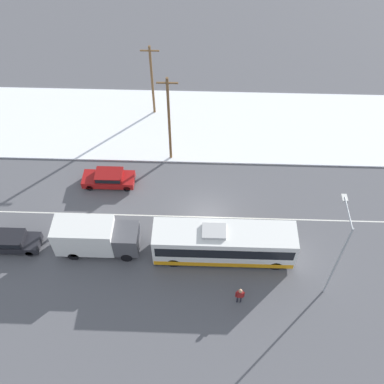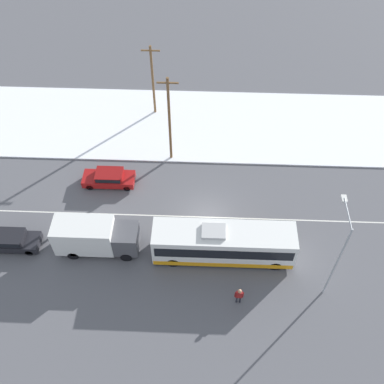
# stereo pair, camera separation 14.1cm
# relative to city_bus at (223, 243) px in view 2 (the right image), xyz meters

# --- Properties ---
(ground_plane) EXTENTS (120.00, 120.00, 0.00)m
(ground_plane) POSITION_rel_city_bus_xyz_m (-1.33, 3.71, -1.64)
(ground_plane) COLOR #56565B
(snow_lot) EXTENTS (80.00, 10.76, 0.12)m
(snow_lot) POSITION_rel_city_bus_xyz_m (-1.33, 15.49, -1.58)
(snow_lot) COLOR white
(snow_lot) RESTS_ON ground_plane
(lane_marking_center) EXTENTS (60.00, 0.12, 0.00)m
(lane_marking_center) POSITION_rel_city_bus_xyz_m (-1.33, 3.71, -1.64)
(lane_marking_center) COLOR silver
(lane_marking_center) RESTS_ON ground_plane
(city_bus) EXTENTS (10.96, 2.57, 3.36)m
(city_bus) POSITION_rel_city_bus_xyz_m (0.00, 0.00, 0.00)
(city_bus) COLOR white
(city_bus) RESTS_ON ground_plane
(box_truck) EXTENTS (6.56, 2.30, 3.15)m
(box_truck) POSITION_rel_city_bus_xyz_m (-10.11, 0.23, 0.08)
(box_truck) COLOR silver
(box_truck) RESTS_ON ground_plane
(sedan_car) EXTENTS (4.65, 1.80, 1.42)m
(sedan_car) POSITION_rel_city_bus_xyz_m (-10.21, 7.23, -0.86)
(sedan_car) COLOR maroon
(sedan_car) RESTS_ON ground_plane
(parked_car_near_truck) EXTENTS (4.22, 1.80, 1.47)m
(parked_car_near_truck) POSITION_rel_city_bus_xyz_m (-16.90, 0.20, -0.84)
(parked_car_near_truck) COLOR black
(parked_car_near_truck) RESTS_ON ground_plane
(pedestrian_at_stop) EXTENTS (0.66, 0.29, 1.84)m
(pedestrian_at_stop) POSITION_rel_city_bus_xyz_m (1.15, -4.07, -0.51)
(pedestrian_at_stop) COLOR #23232D
(pedestrian_at_stop) RESTS_ON ground_plane
(streetlamp) EXTENTS (0.36, 2.98, 8.22)m
(streetlamp) POSITION_rel_city_bus_xyz_m (7.60, -2.43, 3.53)
(streetlamp) COLOR #9EA3A8
(streetlamp) RESTS_ON ground_plane
(utility_pole_roadside) EXTENTS (1.80, 0.24, 9.21)m
(utility_pole_roadside) POSITION_rel_city_bus_xyz_m (-4.84, 10.66, 3.15)
(utility_pole_roadside) COLOR brown
(utility_pole_roadside) RESTS_ON ground_plane
(utility_pole_snowlot) EXTENTS (1.80, 0.24, 7.90)m
(utility_pole_snowlot) POSITION_rel_city_bus_xyz_m (-6.99, 17.26, 2.49)
(utility_pole_snowlot) COLOR brown
(utility_pole_snowlot) RESTS_ON ground_plane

